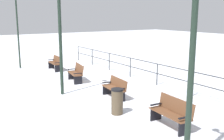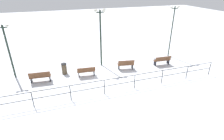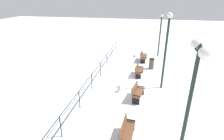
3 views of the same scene
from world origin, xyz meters
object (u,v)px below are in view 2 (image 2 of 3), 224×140
Objects in this scene: lamppost_near at (173,22)px; lamppost_middle at (100,29)px; bench_fourth at (40,77)px; bench_nearest at (162,60)px; trash_bin at (64,69)px; bench_second at (126,64)px; lamppost_far at (7,45)px; bench_third at (86,71)px.

lamppost_near is 0.99× the size of lamppost_middle.
bench_fourth is 0.32× the size of lamppost_middle.
bench_nearest is 0.31× the size of lamppost_middle.
bench_nearest is at bearing -87.04° from bench_fourth.
trash_bin is (0.83, -1.92, -0.00)m from bench_fourth.
lamppost_near is at bearing -64.04° from bench_second.
trash_bin is (1.09, 8.91, -0.01)m from bench_nearest.
trash_bin is (-0.70, 3.47, -2.98)m from lamppost_middle.
bench_fourth is 0.37× the size of lamppost_far.
bench_nearest is at bearing 132.90° from lamppost_near.
bench_second is 3.61m from bench_third.
bench_fourth is 2.09m from trash_bin.
bench_fourth is 3.39m from lamppost_far.
bench_third is at bearing 134.03° from lamppost_middle.
bench_second reaches higher than bench_nearest.
lamppost_middle is at bearing 59.04° from bench_second.
bench_nearest is 8.98m from trash_bin.
bench_second is 5.37m from trash_bin.
bench_nearest is at bearing -108.27° from lamppost_middle.
bench_second is at bearing -99.75° from lamppost_far.
lamppost_near is at bearing -43.97° from bench_nearest.
bench_third is (0.07, 7.22, -0.04)m from bench_nearest.
bench_fourth is (0.05, 7.21, -0.00)m from bench_second.
lamppost_middle is at bearing -78.52° from trash_bin.
bench_nearest is at bearing -96.98° from trash_bin.
bench_second is 6.55m from lamppost_near.
lamppost_middle is (1.54, -5.39, 2.98)m from bench_fourth.
lamppost_far is (1.80, 12.84, 2.26)m from bench_nearest.
lamppost_far is (0.00, 14.78, -0.83)m from lamppost_near.
bench_second is at bearing -99.43° from trash_bin.
bench_third is 0.30× the size of lamppost_near.
lamppost_middle reaches higher than lamppost_near.
bench_fourth is 1.70× the size of trash_bin.
lamppost_far is (1.72, 5.62, 2.29)m from bench_third.
bench_nearest is at bearing -84.64° from bench_third.
bench_second reaches higher than bench_third.
bench_nearest is 1.06× the size of bench_third.
lamppost_middle is (0.00, 7.38, -0.12)m from lamppost_near.
bench_second is 0.30× the size of lamppost_middle.
bench_second is 9.63m from lamppost_far.
bench_fourth is 6.35m from lamppost_middle.
lamppost_near is 1.17× the size of lamppost_far.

